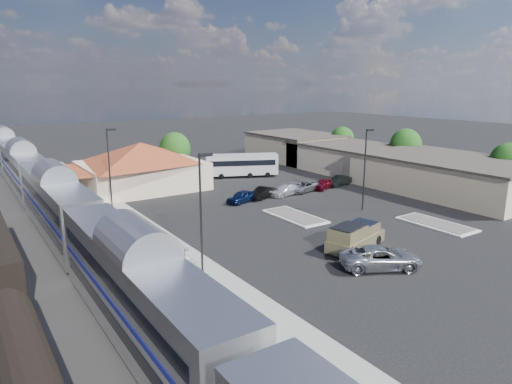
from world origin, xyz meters
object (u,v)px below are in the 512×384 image
station_depot (141,165)px  pickup_truck (356,236)px  suv (381,257)px  coach_bus (242,164)px

station_depot → pickup_truck: 32.98m
station_depot → suv: bearing=-81.6°
station_depot → coach_bus: (15.25, -0.81, -1.15)m
station_depot → coach_bus: station_depot is taller
station_depot → suv: (5.40, -36.37, -2.27)m
pickup_truck → suv: pickup_truck is taller
station_depot → coach_bus: bearing=-3.0°
station_depot → suv: 36.84m
station_depot → coach_bus: 15.31m
suv → coach_bus: bearing=13.5°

